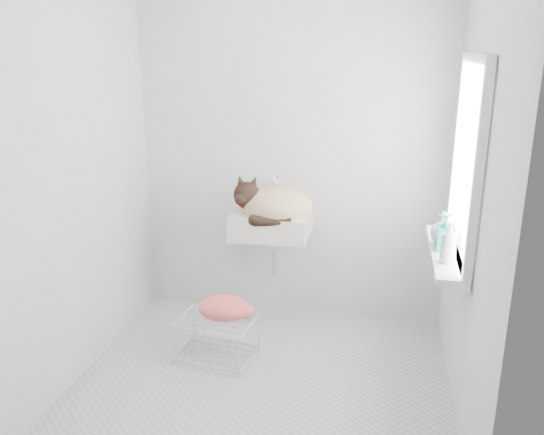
% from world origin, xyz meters
% --- Properties ---
extents(floor, '(2.20, 2.00, 0.02)m').
position_xyz_m(floor, '(0.00, 0.00, 0.00)').
color(floor, silver).
rests_on(floor, ground).
extents(back_wall, '(2.20, 0.02, 2.50)m').
position_xyz_m(back_wall, '(0.00, 1.00, 1.25)').
color(back_wall, white).
rests_on(back_wall, ground).
extents(right_wall, '(0.02, 2.00, 2.50)m').
position_xyz_m(right_wall, '(1.10, 0.00, 1.25)').
color(right_wall, white).
rests_on(right_wall, ground).
extents(left_wall, '(0.02, 2.00, 2.50)m').
position_xyz_m(left_wall, '(-1.10, 0.00, 1.25)').
color(left_wall, white).
rests_on(left_wall, ground).
extents(window_glass, '(0.01, 0.80, 1.00)m').
position_xyz_m(window_glass, '(1.09, 0.20, 1.35)').
color(window_glass, white).
rests_on(window_glass, right_wall).
extents(window_frame, '(0.04, 0.90, 1.10)m').
position_xyz_m(window_frame, '(1.07, 0.20, 1.35)').
color(window_frame, white).
rests_on(window_frame, right_wall).
extents(windowsill, '(0.16, 0.88, 0.04)m').
position_xyz_m(windowsill, '(1.01, 0.20, 0.83)').
color(windowsill, white).
rests_on(windowsill, right_wall).
extents(sink, '(0.52, 0.45, 0.21)m').
position_xyz_m(sink, '(-0.09, 0.74, 0.85)').
color(sink, white).
rests_on(sink, back_wall).
extents(faucet, '(0.19, 0.13, 0.19)m').
position_xyz_m(faucet, '(-0.09, 0.92, 0.99)').
color(faucet, silver).
rests_on(faucet, sink).
extents(cat, '(0.55, 0.47, 0.33)m').
position_xyz_m(cat, '(-0.08, 0.72, 0.89)').
color(cat, beige).
rests_on(cat, sink).
extents(wire_rack, '(0.50, 0.38, 0.28)m').
position_xyz_m(wire_rack, '(-0.34, 0.20, 0.15)').
color(wire_rack, silver).
rests_on(wire_rack, floor).
extents(towel, '(0.34, 0.25, 0.14)m').
position_xyz_m(towel, '(-0.29, 0.24, 0.31)').
color(towel, orange).
rests_on(towel, wire_rack).
extents(bottle_a, '(0.08, 0.08, 0.19)m').
position_xyz_m(bottle_a, '(1.00, -0.00, 0.85)').
color(bottle_a, beige).
rests_on(bottle_a, windowsill).
extents(bottle_b, '(0.10, 0.10, 0.21)m').
position_xyz_m(bottle_b, '(1.00, 0.18, 0.85)').
color(bottle_b, '#187878').
rests_on(bottle_b, windowsill).
extents(bottle_c, '(0.18, 0.18, 0.19)m').
position_xyz_m(bottle_c, '(1.00, 0.30, 0.85)').
color(bottle_c, silver).
rests_on(bottle_c, windowsill).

